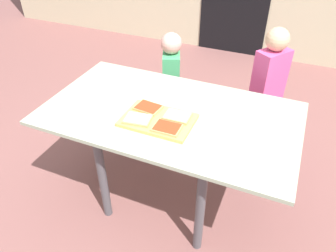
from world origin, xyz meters
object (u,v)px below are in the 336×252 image
(cutting_board, at_px, (158,120))
(pizza_slice_near_right, at_px, (167,128))
(dining_table, at_px, (170,124))
(pizza_slice_far_right, at_px, (177,116))
(child_right, at_px, (267,89))
(plate_white_left, at_px, (129,87))
(pizza_slice_far_left, at_px, (148,108))
(child_left, at_px, (171,80))
(pizza_slice_near_left, at_px, (138,119))

(cutting_board, distance_m, pizza_slice_near_right, 0.12)
(dining_table, xyz_separation_m, pizza_slice_far_right, (0.08, -0.07, 0.12))
(child_right, bearing_deg, plate_white_left, -147.91)
(pizza_slice_near_right, height_order, child_right, child_right)
(dining_table, relative_size, pizza_slice_far_left, 9.32)
(child_left, distance_m, child_right, 0.80)
(plate_white_left, bearing_deg, dining_table, -23.67)
(plate_white_left, relative_size, child_right, 0.18)
(cutting_board, bearing_deg, pizza_slice_far_left, 144.53)
(cutting_board, bearing_deg, child_right, 58.14)
(child_left, bearing_deg, dining_table, -68.04)
(pizza_slice_near_left, distance_m, child_right, 1.11)
(pizza_slice_far_right, distance_m, plate_white_left, 0.52)
(pizza_slice_far_left, relative_size, plate_white_left, 0.83)
(pizza_slice_near_left, height_order, child_left, child_left)
(cutting_board, relative_size, pizza_slice_far_left, 2.49)
(pizza_slice_far_left, distance_m, child_left, 0.84)
(dining_table, height_order, pizza_slice_near_left, pizza_slice_near_left)
(pizza_slice_far_right, height_order, child_left, child_left)
(pizza_slice_far_right, distance_m, child_left, 0.91)
(plate_white_left, bearing_deg, child_left, 81.03)
(pizza_slice_near_right, bearing_deg, pizza_slice_far_right, 85.25)
(pizza_slice_near_left, bearing_deg, pizza_slice_far_left, 88.96)
(cutting_board, xyz_separation_m, pizza_slice_far_right, (0.10, 0.06, 0.02))
(dining_table, relative_size, pizza_slice_near_left, 9.19)
(pizza_slice_near_left, xyz_separation_m, pizza_slice_far_left, (0.00, 0.13, 0.00))
(child_left, xyz_separation_m, child_right, (0.80, -0.01, 0.09))
(pizza_slice_far_right, bearing_deg, cutting_board, -151.07)
(pizza_slice_near_right, bearing_deg, cutting_board, 140.94)
(pizza_slice_far_left, relative_size, child_right, 0.15)
(pizza_slice_far_left, bearing_deg, child_right, 51.10)
(cutting_board, xyz_separation_m, child_left, (-0.27, 0.86, -0.21))
(pizza_slice_near_left, distance_m, child_left, 0.96)
(pizza_slice_far_right, distance_m, child_right, 0.91)
(pizza_slice_far_right, xyz_separation_m, plate_white_left, (-0.46, 0.24, -0.03))
(dining_table, xyz_separation_m, pizza_slice_far_left, (-0.12, -0.05, 0.12))
(cutting_board, relative_size, child_left, 0.44)
(pizza_slice_near_right, distance_m, child_left, 1.02)
(plate_white_left, bearing_deg, pizza_slice_far_left, -40.24)
(dining_table, height_order, pizza_slice_near_right, pizza_slice_near_right)
(pizza_slice_near_left, xyz_separation_m, pizza_slice_far_right, (0.20, 0.12, 0.00))
(cutting_board, xyz_separation_m, pizza_slice_near_left, (-0.10, -0.06, 0.02))
(dining_table, relative_size, child_right, 1.40)
(pizza_slice_far_right, distance_m, pizza_slice_far_left, 0.20)
(child_left, bearing_deg, pizza_slice_near_right, -68.79)
(child_left, relative_size, child_right, 0.86)
(plate_white_left, xyz_separation_m, child_left, (0.09, 0.56, -0.21))
(pizza_slice_near_right, height_order, child_left, child_left)
(pizza_slice_far_right, relative_size, pizza_slice_far_left, 0.95)
(pizza_slice_near_left, bearing_deg, plate_white_left, 126.00)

